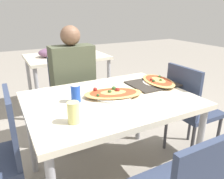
# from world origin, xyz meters

# --- Properties ---
(ground_plane) EXTENTS (14.00, 14.00, 0.00)m
(ground_plane) POSITION_xyz_m (0.00, 0.00, 0.00)
(ground_plane) COLOR gray
(dining_table) EXTENTS (1.21, 0.91, 0.75)m
(dining_table) POSITION_xyz_m (0.00, 0.00, 0.67)
(dining_table) COLOR beige
(dining_table) RESTS_ON ground_plane
(chair_far_seated) EXTENTS (0.40, 0.40, 0.91)m
(chair_far_seated) POSITION_xyz_m (-0.06, 0.78, 0.52)
(chair_far_seated) COLOR #2D3851
(chair_far_seated) RESTS_ON ground_plane
(chair_side_right) EXTENTS (0.40, 0.40, 0.91)m
(chair_side_right) POSITION_xyz_m (0.79, -0.05, 0.52)
(chair_side_right) COLOR #2D3851
(chair_side_right) RESTS_ON ground_plane
(person_seated) EXTENTS (0.41, 0.23, 1.23)m
(person_seated) POSITION_xyz_m (-0.06, 0.67, 0.72)
(person_seated) COLOR #2D2D38
(person_seated) RESTS_ON ground_plane
(pizza_main) EXTENTS (0.49, 0.36, 0.06)m
(pizza_main) POSITION_xyz_m (0.03, 0.02, 0.77)
(pizza_main) COLOR white
(pizza_main) RESTS_ON dining_table
(soda_can) EXTENTS (0.07, 0.07, 0.12)m
(soda_can) POSITION_xyz_m (-0.25, 0.04, 0.81)
(soda_can) COLOR #1E47B2
(soda_can) RESTS_ON dining_table
(drink_glass) EXTENTS (0.07, 0.07, 0.13)m
(drink_glass) POSITION_xyz_m (-0.36, -0.24, 0.81)
(drink_glass) COLOR #E0DB7F
(drink_glass) RESTS_ON dining_table
(serving_tray) EXTENTS (0.40, 0.32, 0.01)m
(serving_tray) POSITION_xyz_m (0.47, 0.10, 0.75)
(serving_tray) COLOR #332D28
(serving_tray) RESTS_ON dining_table
(pizza_second) EXTENTS (0.30, 0.44, 0.05)m
(pizza_second) POSITION_xyz_m (0.53, 0.10, 0.77)
(pizza_second) COLOR white
(pizza_second) RESTS_ON dining_table
(background_table) EXTENTS (1.10, 0.80, 0.87)m
(background_table) POSITION_xyz_m (0.14, 1.70, 0.69)
(background_table) COLOR beige
(background_table) RESTS_ON ground_plane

